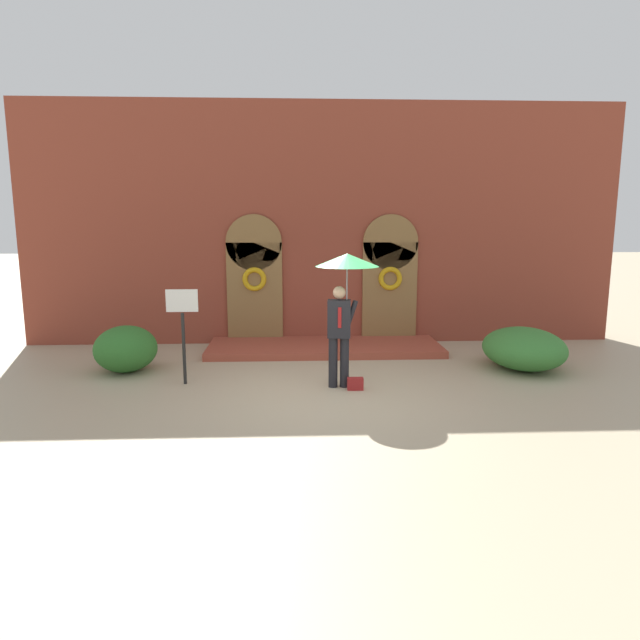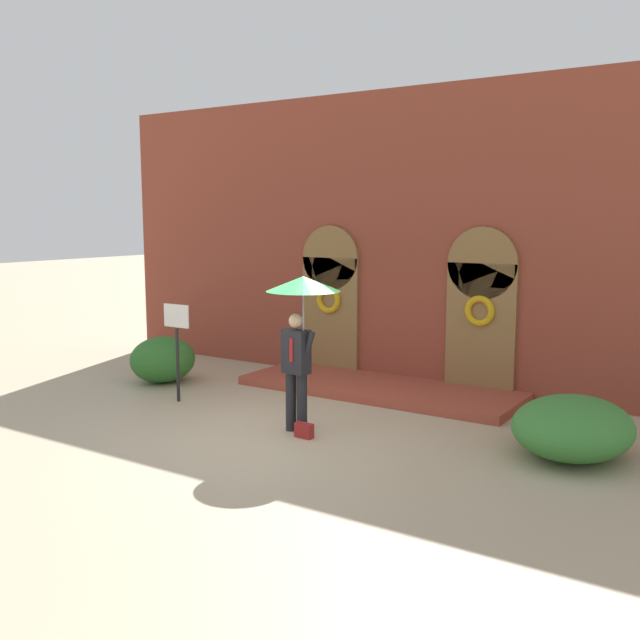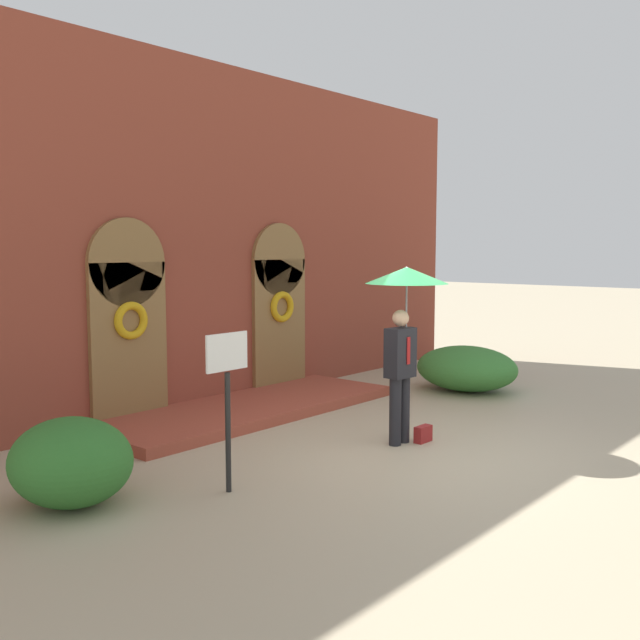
# 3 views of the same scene
# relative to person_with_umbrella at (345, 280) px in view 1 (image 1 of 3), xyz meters

# --- Properties ---
(ground_plane) EXTENTS (80.00, 80.00, 0.00)m
(ground_plane) POSITION_rel_person_with_umbrella_xyz_m (-0.20, -0.26, -1.91)
(ground_plane) COLOR tan
(building_facade) EXTENTS (14.00, 2.30, 5.60)m
(building_facade) POSITION_rel_person_with_umbrella_xyz_m (-0.20, 3.90, 0.77)
(building_facade) COLOR brown
(building_facade) RESTS_ON ground
(person_with_umbrella) EXTENTS (1.10, 1.10, 2.36)m
(person_with_umbrella) POSITION_rel_person_with_umbrella_xyz_m (0.00, 0.00, 0.00)
(person_with_umbrella) COLOR black
(person_with_umbrella) RESTS_ON ground
(handbag) EXTENTS (0.28, 0.13, 0.22)m
(handbag) POSITION_rel_person_with_umbrella_xyz_m (0.18, -0.20, -1.80)
(handbag) COLOR maroon
(handbag) RESTS_ON ground
(sign_post) EXTENTS (0.56, 0.06, 1.72)m
(sign_post) POSITION_rel_person_with_umbrella_xyz_m (-2.86, 0.33, -0.75)
(sign_post) COLOR black
(sign_post) RESTS_ON ground
(shrub_left) EXTENTS (1.20, 1.32, 0.90)m
(shrub_left) POSITION_rel_person_with_umbrella_xyz_m (-4.17, 1.25, -1.46)
(shrub_left) COLOR #2D6B28
(shrub_left) RESTS_ON ground
(shrub_right) EXTENTS (1.58, 1.89, 0.82)m
(shrub_right) POSITION_rel_person_with_umbrella_xyz_m (3.68, 1.09, -1.50)
(shrub_right) COLOR #387A33
(shrub_right) RESTS_ON ground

